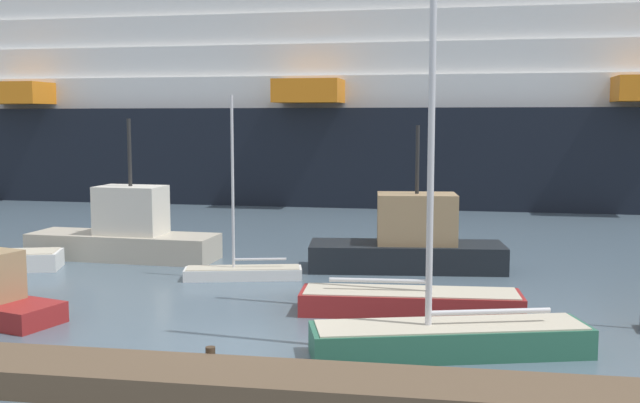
% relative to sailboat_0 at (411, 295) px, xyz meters
% --- Properties ---
extents(ground_plane, '(600.00, 600.00, 0.00)m').
position_rel_sailboat_0_xyz_m(ground_plane, '(-4.50, -4.46, -0.63)').
color(ground_plane, slate).
extents(dock_pier, '(27.18, 2.32, 0.80)m').
position_rel_sailboat_0_xyz_m(dock_pier, '(-4.50, -8.20, -0.29)').
color(dock_pier, brown).
rests_on(dock_pier, ground_plane).
extents(sailboat_0, '(7.28, 2.31, 13.43)m').
position_rel_sailboat_0_xyz_m(sailboat_0, '(0.00, 0.00, 0.00)').
color(sailboat_0, maroon).
rests_on(sailboat_0, ground_plane).
extents(sailboat_1, '(7.70, 3.75, 13.94)m').
position_rel_sailboat_0_xyz_m(sailboat_1, '(1.25, -4.15, 0.05)').
color(sailboat_1, '#2D6B51').
rests_on(sailboat_1, ground_plane).
extents(sailboat_3, '(4.77, 2.17, 7.26)m').
position_rel_sailboat_0_xyz_m(sailboat_3, '(-6.85, 4.23, -0.26)').
color(sailboat_3, white).
rests_on(sailboat_3, ground_plane).
extents(fishing_boat_0, '(8.35, 3.46, 6.07)m').
position_rel_sailboat_0_xyz_m(fishing_boat_0, '(-0.41, 7.23, 0.53)').
color(fishing_boat_0, black).
rests_on(fishing_boat_0, ground_plane).
extents(fishing_boat_2, '(8.76, 2.94, 6.35)m').
position_rel_sailboat_0_xyz_m(fishing_boat_2, '(-13.25, 7.51, 0.51)').
color(fishing_boat_2, '#BCB29E').
rests_on(fishing_boat_2, ground_plane).
extents(cruise_ship, '(129.71, 22.60, 25.22)m').
position_rel_sailboat_0_xyz_m(cruise_ship, '(2.69, 37.29, 7.49)').
color(cruise_ship, black).
rests_on(cruise_ship, ground_plane).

